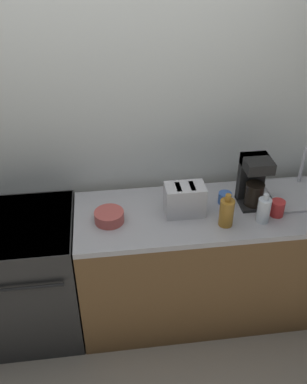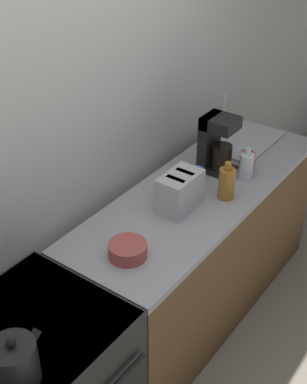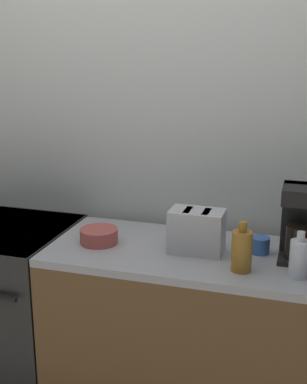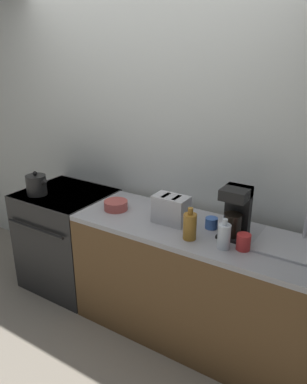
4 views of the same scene
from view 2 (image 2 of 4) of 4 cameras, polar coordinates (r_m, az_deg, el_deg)
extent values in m
cube|color=silver|center=(2.54, -10.00, 4.67)|extent=(8.00, 0.05, 2.60)
cube|color=black|center=(2.22, -13.69, -14.35)|extent=(0.72, 0.64, 0.02)
cylinder|color=black|center=(2.08, -14.56, -18.63)|extent=(0.21, 0.21, 0.01)
cylinder|color=black|center=(2.22, -8.02, -13.53)|extent=(0.21, 0.21, 0.01)
cylinder|color=black|center=(2.37, -12.98, -10.46)|extent=(0.21, 0.21, 0.01)
cube|color=brown|center=(3.25, 4.81, -6.42)|extent=(1.84, 0.62, 0.86)
cube|color=#A3A3A8|center=(2.98, 5.20, 0.20)|extent=(1.84, 0.62, 0.04)
cylinder|color=black|center=(2.01, -14.58, -17.22)|extent=(0.17, 0.17, 0.17)
sphere|color=black|center=(1.93, -15.01, -15.25)|extent=(0.04, 0.04, 0.04)
cylinder|color=black|center=(2.01, -12.97, -15.30)|extent=(0.09, 0.03, 0.08)
cube|color=#BCBCC1|center=(2.75, 2.83, 0.06)|extent=(0.24, 0.15, 0.20)
cube|color=black|center=(2.67, 2.37, 1.37)|extent=(0.03, 0.11, 0.01)
cube|color=black|center=(2.73, 3.38, 2.13)|extent=(0.03, 0.11, 0.01)
cube|color=black|center=(3.14, 6.79, 2.51)|extent=(0.17, 0.19, 0.02)
cube|color=black|center=(3.09, 5.96, 5.40)|extent=(0.17, 0.06, 0.34)
cube|color=black|center=(3.00, 7.15, 7.30)|extent=(0.17, 0.19, 0.07)
cylinder|color=black|center=(3.09, 7.27, 3.72)|extent=(0.12, 0.12, 0.15)
cube|color=#B7B7BC|center=(3.48, 9.40, 5.48)|extent=(0.51, 0.37, 0.01)
cylinder|color=silver|center=(3.48, 7.46, 8.10)|extent=(0.02, 0.02, 0.28)
cylinder|color=silver|center=(3.04, 9.88, 2.66)|extent=(0.08, 0.08, 0.16)
cylinder|color=silver|center=(2.99, 10.05, 4.28)|extent=(0.03, 0.03, 0.04)
cylinder|color=#9E6B23|center=(2.86, 7.80, 0.88)|extent=(0.09, 0.09, 0.17)
cylinder|color=#9E6B23|center=(2.80, 7.96, 2.75)|extent=(0.03, 0.03, 0.04)
cylinder|color=#3860B2|center=(3.01, 4.62, 1.86)|extent=(0.09, 0.09, 0.08)
cylinder|color=red|center=(3.16, 9.97, 3.30)|extent=(0.09, 0.09, 0.10)
cylinder|color=#B24C47|center=(2.47, -2.78, -6.20)|extent=(0.18, 0.18, 0.07)
camera|label=1|loc=(1.71, 70.33, 12.82)|focal=40.00mm
camera|label=3|loc=(2.70, 55.84, 4.18)|focal=50.00mm
camera|label=4|loc=(3.27, 52.45, 12.90)|focal=35.00mm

